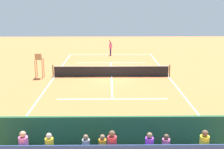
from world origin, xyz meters
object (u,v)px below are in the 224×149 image
Objects in this scene: tennis_racket at (106,55)px; tennis_player at (111,47)px; tennis_net at (111,71)px; tennis_ball_near at (108,59)px; umpire_chair at (39,63)px; courtside_bench at (179,141)px.

tennis_player is at bearing -151.01° from tennis_racket.
tennis_ball_near is (0.31, -7.63, -0.47)m from tennis_net.
courtside_bench is at bearing 124.61° from umpire_chair.
courtside_bench is (-8.98, 13.01, -0.76)m from umpire_chair.
courtside_bench is 21.14m from tennis_ball_near.
umpire_chair is 1.11× the size of tennis_player.
tennis_racket is at bearing -85.79° from tennis_ball_near.
tennis_net reaches higher than courtside_bench.
courtside_bench is at bearing 96.66° from tennis_player.
tennis_player reaches higher than courtside_bench.
tennis_ball_near is (-5.89, -7.90, -1.28)m from umpire_chair.
courtside_bench is 0.93× the size of tennis_player.
umpire_chair is 3.98× the size of tennis_racket.
tennis_net reaches higher than tennis_racket.
tennis_racket is (3.28, -23.52, -0.54)m from courtside_bench.
tennis_racket is (-5.70, -10.51, -1.30)m from umpire_chair.
tennis_net is 7.65m from tennis_ball_near.
umpire_chair is 9.93m from tennis_ball_near.
umpire_chair reaches higher than courtside_bench.
courtside_bench is 23.75m from tennis_racket.
tennis_net is at bearing 92.81° from tennis_racket.
tennis_player is (-6.20, -10.79, -0.30)m from umpire_chair.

